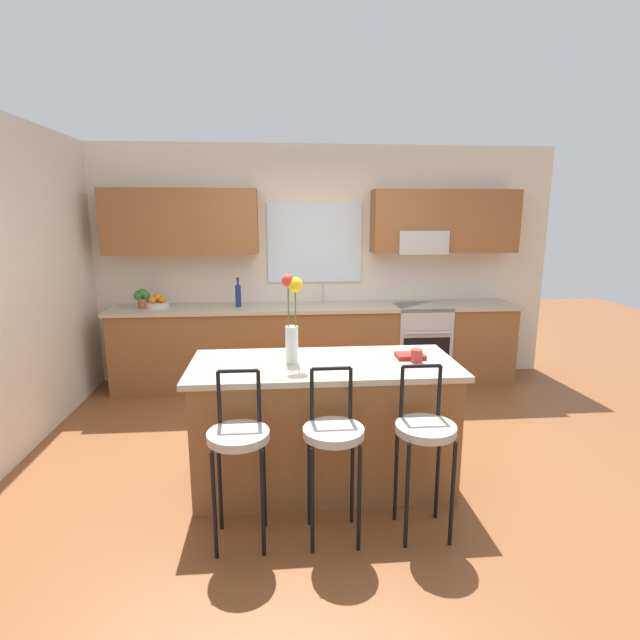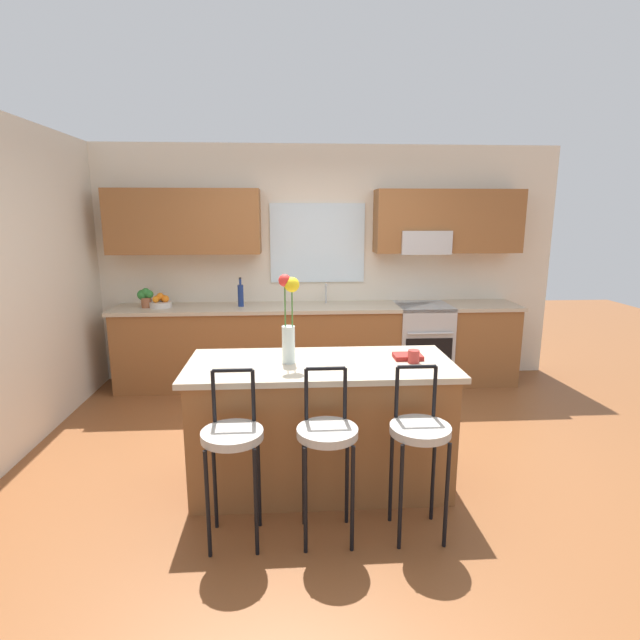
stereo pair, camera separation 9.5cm
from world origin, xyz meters
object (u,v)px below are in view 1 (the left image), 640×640
Objects in this scene: bar_stool_near at (239,443)px; fruit_bowl_oranges at (158,303)px; bottle_olive_oil at (238,295)px; potted_plant_small at (142,297)px; flower_vase at (292,318)px; oven_range at (419,343)px; kitchen_island at (324,424)px; bar_stool_far at (425,436)px; mug_ceramic at (416,356)px; cookbook at (410,356)px; bar_stool_middle at (333,439)px.

bar_stool_near is 3.01m from fruit_bowl_oranges.
potted_plant_small is (-1.04, 0.00, -0.01)m from bottle_olive_oil.
fruit_bowl_oranges is at bearing 123.04° from flower_vase.
oven_range is 0.50× the size of kitchen_island.
bar_stool_near is 1.10m from bar_stool_far.
bar_stool_near is 1.36m from mug_ceramic.
bottle_olive_oil reaches higher than oven_range.
bar_stool_far is at bearing -38.88° from flower_vase.
mug_ceramic is 2.63m from bottle_olive_oil.
flower_vase reaches higher than cookbook.
fruit_bowl_oranges is at bearing 120.28° from bar_stool_middle.
oven_range is 3.16m from potted_plant_small.
cookbook is at bearing -57.02° from bottle_olive_oil.
oven_range is 0.88× the size of bar_stool_middle.
oven_range is at bearing 58.60° from kitchen_island.
bar_stool_middle is at bearing -90.00° from kitchen_island.
cookbook is 2.53m from bottle_olive_oil.
bar_stool_middle is 0.92m from mug_ceramic.
mug_ceramic is 0.28× the size of bottle_olive_oil.
bottle_olive_oil is (0.88, -0.00, 0.07)m from fruit_bowl_oranges.
kitchen_island is 0.79m from cookbook.
kitchen_island is 8.54× the size of potted_plant_small.
potted_plant_small reaches higher than cookbook.
mug_ceramic is at bearing -3.52° from flower_vase.
oven_range is 2.75m from flower_vase.
fruit_bowl_oranges is (-1.41, 2.18, -0.26)m from flower_vase.
bar_stool_middle reaches higher than oven_range.
flower_vase is at bearing 141.12° from bar_stool_far.
bar_stool_far is at bearing -105.44° from oven_range.
kitchen_island is 2.77m from fruit_bowl_oranges.
kitchen_island is 7.71× the size of fruit_bowl_oranges.
bar_stool_far is 3.56m from fruit_bowl_oranges.
cookbook reaches higher than kitchen_island.
potted_plant_small reaches higher than bar_stool_middle.
mug_ceramic is (1.19, 0.56, 0.33)m from bar_stool_near.
kitchen_island is 5.70× the size of bottle_olive_oil.
bar_stool_far is at bearing -52.02° from fruit_bowl_oranges.
mug_ceramic reaches higher than cookbook.
bar_stool_middle is at bearing -115.42° from oven_range.
flower_vase reaches higher than bottle_olive_oil.
potted_plant_small is at bearing 130.01° from bar_stool_far.
fruit_bowl_oranges reaches higher than mug_ceramic.
kitchen_island is 0.84m from bar_stool_far.
bottle_olive_oil reaches higher than bar_stool_middle.
kitchen_island is 3.00× the size of flower_vase.
bar_stool_near is 0.55m from bar_stool_middle.
flower_vase is at bearing 176.48° from mug_ceramic.
bottle_olive_oil is 1.50× the size of potted_plant_small.
bottle_olive_oil is (-0.75, 2.18, 0.59)m from kitchen_island.
potted_plant_small is at bearing 114.00° from bar_stool_near.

